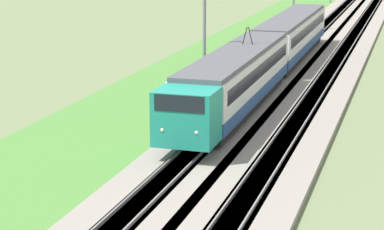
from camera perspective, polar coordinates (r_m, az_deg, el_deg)
The scene contains 7 objects.
ballast_main at distance 57.82m, azimuth 6.62°, elevation 3.34°, with size 240.00×4.40×0.30m.
ballast_adjacent at distance 57.29m, azimuth 10.45°, elevation 3.10°, with size 240.00×4.40×0.30m.
track_main at distance 57.82m, azimuth 6.62°, elevation 3.35°, with size 240.00×1.57×0.45m.
track_adjacent at distance 57.29m, azimuth 10.45°, elevation 3.11°, with size 240.00×1.57×0.45m.
grass_verge at distance 59.07m, azimuth 1.21°, elevation 3.56°, with size 240.00×9.41×0.12m.
passenger_train at distance 53.19m, azimuth 5.83°, elevation 4.78°, with size 40.81×2.95×4.91m.
catenary_mast_mid at distance 46.76m, azimuth 1.01°, elevation 5.93°, with size 0.22×2.56×8.09m.
Camera 1 is at (-5.99, -9.92, 10.67)m, focal length 70.00 mm.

